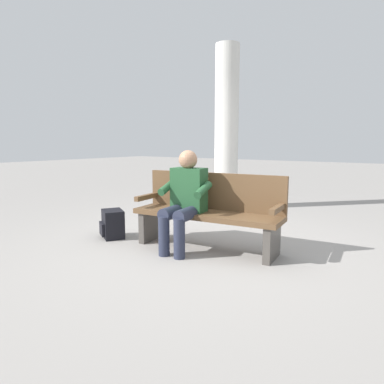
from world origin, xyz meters
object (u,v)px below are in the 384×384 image
at_px(bench_near, 209,210).
at_px(backpack, 113,224).
at_px(person_seated, 184,198).
at_px(support_pillar, 227,128).

height_order(bench_near, backpack, bench_near).
distance_m(bench_near, backpack, 1.37).
relative_size(bench_near, backpack, 4.38).
distance_m(person_seated, backpack, 1.20).
height_order(person_seated, support_pillar, support_pillar).
bearing_deg(person_seated, support_pillar, -77.09).
bearing_deg(support_pillar, person_seated, 109.16).
xyz_separation_m(bench_near, support_pillar, (1.09, -2.36, 1.07)).
bearing_deg(backpack, person_seated, -174.01).
bearing_deg(support_pillar, backpack, 85.79).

